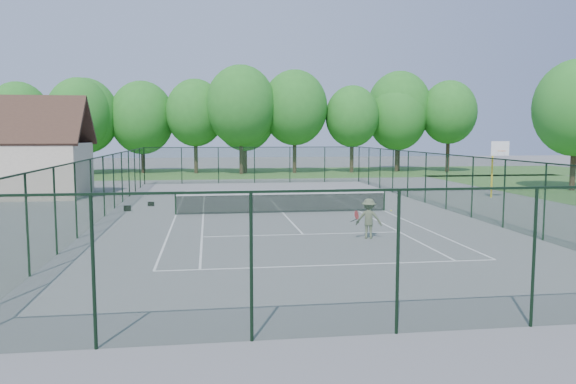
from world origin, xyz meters
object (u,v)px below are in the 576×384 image
basketball_goal (496,158)px  tennis_net (283,202)px  tennis_player (369,219)px  sports_bag_a (127,208)px

basketball_goal → tennis_net: bearing=-162.2°
tennis_player → sports_bag_a: bearing=138.2°
tennis_net → tennis_player: (2.42, -7.62, 0.22)m
tennis_net → sports_bag_a: bearing=167.5°
basketball_goal → tennis_player: bearing=-134.2°
tennis_net → sports_bag_a: size_ratio=30.13×
tennis_net → basketball_goal: (14.33, 4.60, 1.99)m
basketball_goal → sports_bag_a: (-22.47, -2.79, -2.42)m
sports_bag_a → tennis_player: tennis_player is taller
basketball_goal → tennis_player: basketball_goal is taller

